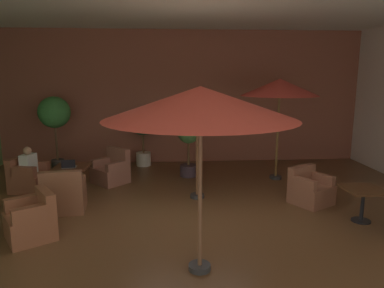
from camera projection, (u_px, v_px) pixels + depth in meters
The scene contains 18 objects.
ground_plane at pixel (194, 219), 6.93m from camera, with size 11.40×9.42×0.02m, color brown.
wall_back_brick at pixel (182, 97), 11.11m from camera, with size 11.40×0.08×4.11m, color brown.
cafe_table_front_left at pixel (71, 172), 8.29m from camera, with size 0.81×0.81×0.65m.
armchair_front_left_north at pixel (64, 196), 7.24m from camera, with size 0.89×0.85×0.90m.
armchair_front_left_east at pixel (111, 171), 9.17m from camera, with size 1.07×1.07×0.88m.
armchair_front_left_south at pixel (28, 178), 8.50m from camera, with size 0.89×0.86×0.82m.
armchair_front_right_north at pixel (32, 221), 6.02m from camera, with size 1.01×1.01×0.81m.
cafe_table_mid_center at pixel (363, 196), 6.69m from camera, with size 0.73×0.73×0.65m.
armchair_mid_center_east at pixel (310, 190), 7.68m from camera, with size 1.01×1.00×0.79m.
patio_umbrella_tall_red at pixel (197, 104), 7.68m from camera, with size 1.97×1.97×2.38m.
patio_umbrella_center_beige at pixel (200, 104), 4.64m from camera, with size 2.59×2.59×2.61m.
patio_umbrella_near_wall at pixel (280, 88), 9.11m from camera, with size 2.00×2.00×2.66m.
potted_tree_left_corner at pixel (143, 126), 10.72m from camera, with size 0.84×0.84×1.80m.
potted_tree_mid_left at pixel (54, 115), 10.04m from camera, with size 0.90×0.90×2.16m.
potted_tree_mid_right at pixel (189, 142), 9.63m from camera, with size 0.61×0.61×1.53m.
patron_blue_shirt at pixel (28, 162), 8.42m from camera, with size 0.32×0.44×0.65m.
iced_drink_cup at pixel (65, 165), 8.18m from camera, with size 0.08×0.08×0.11m, color silver.
open_laptop at pixel (69, 166), 8.15m from camera, with size 0.32×0.24×0.20m.
Camera 1 is at (-0.50, -6.50, 2.75)m, focal length 33.18 mm.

